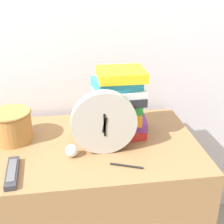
# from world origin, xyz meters

# --- Properties ---
(wall_back) EXTENTS (6.00, 0.04, 2.40)m
(wall_back) POSITION_xyz_m (0.00, 0.67, 1.20)
(wall_back) COLOR silver
(wall_back) RESTS_ON ground_plane
(desk) EXTENTS (1.04, 0.60, 0.74)m
(desk) POSITION_xyz_m (0.00, 0.30, 0.37)
(desk) COLOR olive
(desk) RESTS_ON ground_plane
(desk_clock) EXTENTS (0.26, 0.05, 0.26)m
(desk_clock) POSITION_xyz_m (0.11, 0.23, 0.86)
(desk_clock) COLOR #B7B2A8
(desk_clock) RESTS_ON desk
(book_stack) EXTENTS (0.26, 0.21, 0.30)m
(book_stack) POSITION_xyz_m (0.19, 0.37, 0.88)
(book_stack) COLOR red
(book_stack) RESTS_ON desk
(basket) EXTENTS (0.18, 0.18, 0.13)m
(basket) POSITION_xyz_m (-0.27, 0.38, 0.81)
(basket) COLOR #B27A3D
(basket) RESTS_ON desk
(tv_remote) EXTENTS (0.05, 0.19, 0.02)m
(tv_remote) POSITION_xyz_m (-0.23, 0.11, 0.75)
(tv_remote) COLOR #333338
(tv_remote) RESTS_ON desk
(crumpled_paper_ball) EXTENTS (0.05, 0.05, 0.05)m
(crumpled_paper_ball) POSITION_xyz_m (-0.02, 0.21, 0.76)
(crumpled_paper_ball) COLOR white
(crumpled_paper_ball) RESTS_ON desk
(pen) EXTENTS (0.12, 0.05, 0.01)m
(pen) POSITION_xyz_m (0.18, 0.11, 0.74)
(pen) COLOR black
(pen) RESTS_ON desk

